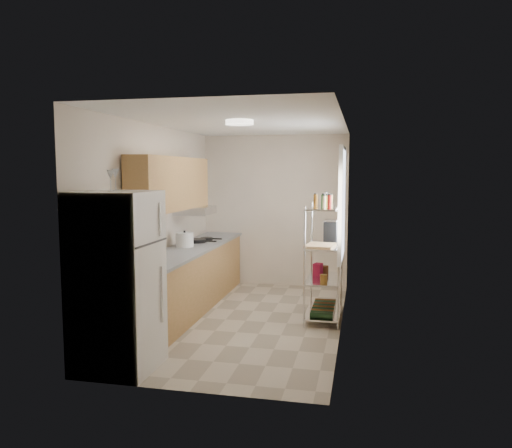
{
  "coord_description": "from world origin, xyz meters",
  "views": [
    {
      "loc": [
        1.49,
        -6.28,
        1.97
      ],
      "look_at": [
        0.09,
        0.25,
        1.27
      ],
      "focal_mm": 35.0,
      "sensor_mm": 36.0,
      "label": 1
    }
  ],
  "objects_px": {
    "cutting_board": "(320,246)",
    "espresso_machine": "(331,231)",
    "refrigerator": "(118,281)",
    "frying_pan_large": "(196,241)",
    "rice_cooker": "(185,240)"
  },
  "relations": [
    {
      "from": "rice_cooker",
      "to": "espresso_machine",
      "type": "bearing_deg",
      "value": 5.6
    },
    {
      "from": "refrigerator",
      "to": "espresso_machine",
      "type": "distance_m",
      "value": 3.14
    },
    {
      "from": "rice_cooker",
      "to": "espresso_machine",
      "type": "relative_size",
      "value": 0.83
    },
    {
      "from": "refrigerator",
      "to": "espresso_machine",
      "type": "bearing_deg",
      "value": 51.72
    },
    {
      "from": "cutting_board",
      "to": "espresso_machine",
      "type": "height_order",
      "value": "espresso_machine"
    },
    {
      "from": "cutting_board",
      "to": "espresso_machine",
      "type": "xyz_separation_m",
      "value": [
        0.1,
        0.52,
        0.14
      ]
    },
    {
      "from": "rice_cooker",
      "to": "frying_pan_large",
      "type": "height_order",
      "value": "rice_cooker"
    },
    {
      "from": "refrigerator",
      "to": "cutting_board",
      "type": "bearing_deg",
      "value": 46.45
    },
    {
      "from": "frying_pan_large",
      "to": "espresso_machine",
      "type": "relative_size",
      "value": 0.95
    },
    {
      "from": "refrigerator",
      "to": "cutting_board",
      "type": "height_order",
      "value": "refrigerator"
    },
    {
      "from": "refrigerator",
      "to": "rice_cooker",
      "type": "height_order",
      "value": "refrigerator"
    },
    {
      "from": "refrigerator",
      "to": "frying_pan_large",
      "type": "bearing_deg",
      "value": 92.29
    },
    {
      "from": "cutting_board",
      "to": "frying_pan_large",
      "type": "bearing_deg",
      "value": 158.18
    },
    {
      "from": "cutting_board",
      "to": "refrigerator",
      "type": "bearing_deg",
      "value": -133.55
    },
    {
      "from": "cutting_board",
      "to": "espresso_machine",
      "type": "relative_size",
      "value": 1.48
    }
  ]
}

